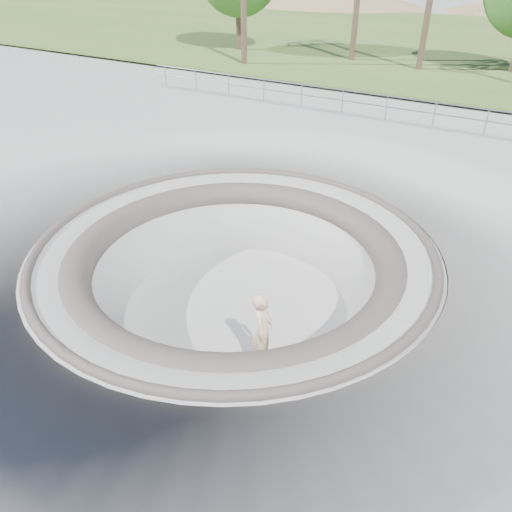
{
  "coord_description": "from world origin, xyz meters",
  "views": [
    {
      "loc": [
        6.03,
        -9.15,
        6.55
      ],
      "look_at": [
        0.63,
        0.02,
        -0.1
      ],
      "focal_mm": 35.0,
      "sensor_mm": 36.0,
      "label": 1
    }
  ],
  "objects": [
    {
      "name": "ground",
      "position": [
        0.0,
        0.0,
        0.0
      ],
      "size": [
        180.0,
        180.0,
        0.0
      ],
      "primitive_type": "plane",
      "color": "gray",
      "rests_on": "ground"
    },
    {
      "name": "skate_bowl",
      "position": [
        0.0,
        0.0,
        -1.83
      ],
      "size": [
        14.0,
        14.0,
        4.1
      ],
      "color": "gray",
      "rests_on": "ground"
    },
    {
      "name": "grass_strip",
      "position": [
        0.0,
        34.0,
        0.22
      ],
      "size": [
        180.0,
        36.0,
        0.12
      ],
      "color": "#405B24",
      "rests_on": "ground"
    },
    {
      "name": "safety_railing",
      "position": [
        0.0,
        12.0,
        0.69
      ],
      "size": [
        25.0,
        0.06,
        1.03
      ],
      "color": "gray",
      "rests_on": "ground"
    },
    {
      "name": "skateboard",
      "position": [
        1.77,
        -1.62,
        -1.83
      ],
      "size": [
        0.91,
        0.54,
        0.09
      ],
      "color": "brown",
      "rests_on": "ground"
    },
    {
      "name": "skater",
      "position": [
        1.77,
        -1.62,
        -0.83
      ],
      "size": [
        0.68,
        0.83,
        1.95
      ],
      "primitive_type": "imported",
      "rotation": [
        0.0,
        0.0,
        1.91
      ],
      "color": "#D9B58C",
      "rests_on": "skateboard"
    }
  ]
}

